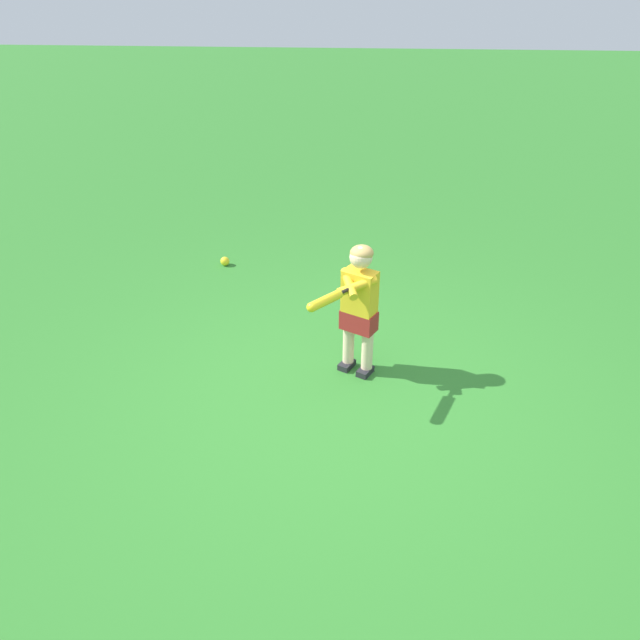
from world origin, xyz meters
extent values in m
plane|color=#2D7528|center=(0.00, 0.00, 0.00)|extent=(40.00, 40.00, 0.00)
cube|color=#232328|center=(0.40, -0.22, 0.03)|extent=(0.17, 0.15, 0.05)
cylinder|color=beige|center=(0.42, -0.23, 0.21)|extent=(0.09, 0.09, 0.34)
cube|color=#232328|center=(0.48, -0.07, 0.03)|extent=(0.17, 0.15, 0.05)
cylinder|color=beige|center=(0.50, -0.08, 0.21)|extent=(0.09, 0.09, 0.34)
cube|color=maroon|center=(0.46, -0.16, 0.46)|extent=(0.26, 0.31, 0.16)
cube|color=yellow|center=(0.46, -0.16, 0.71)|extent=(0.25, 0.29, 0.34)
sphere|color=beige|center=(0.46, -0.16, 1.00)|extent=(0.17, 0.17, 0.17)
ellipsoid|color=tan|center=(0.47, -0.16, 1.02)|extent=(0.23, 0.23, 0.11)
sphere|color=yellow|center=(0.34, -0.09, 0.80)|extent=(0.04, 0.04, 0.04)
cylinder|color=black|center=(0.26, -0.05, 0.81)|extent=(0.14, 0.09, 0.05)
cylinder|color=yellow|center=(0.05, 0.07, 0.85)|extent=(0.33, 0.23, 0.11)
sphere|color=yellow|center=(-0.09, 0.16, 0.87)|extent=(0.07, 0.07, 0.07)
cylinder|color=yellow|center=(0.35, -0.14, 0.81)|extent=(0.15, 0.31, 0.14)
cylinder|color=yellow|center=(0.39, -0.08, 0.81)|extent=(0.31, 0.14, 0.14)
sphere|color=yellow|center=(2.32, 1.30, 0.05)|extent=(0.10, 0.10, 0.10)
camera|label=1|loc=(-3.76, -0.17, 2.92)|focal=35.51mm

